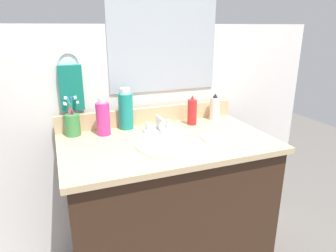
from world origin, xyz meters
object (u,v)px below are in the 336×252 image
object	(u,v)px
bottle_soap_pink	(103,118)
bottle_mouthwash_teal	(126,110)
faucet	(159,125)
bottle_lotion_white	(215,108)
cup_green	(72,124)
bottle_spray_red	(192,112)
hand_towel	(71,88)

from	to	relation	value
bottle_soap_pink	bottle_mouthwash_teal	world-z (taller)	bottle_mouthwash_teal
faucet	bottle_lotion_white	xyz separation A→B (m)	(0.36, 0.07, 0.04)
bottle_lotion_white	cup_green	xyz separation A→B (m)	(-0.77, 0.02, -0.01)
faucet	bottle_soap_pink	bearing A→B (deg)	170.88
bottle_mouthwash_teal	bottle_spray_red	bearing A→B (deg)	-9.99
hand_towel	bottle_mouthwash_teal	distance (m)	0.29
hand_towel	bottle_lotion_white	size ratio (longest dim) A/B	1.46
hand_towel	bottle_mouthwash_teal	world-z (taller)	hand_towel
hand_towel	bottle_soap_pink	size ratio (longest dim) A/B	1.20
faucet	cup_green	xyz separation A→B (m)	(-0.41, 0.09, 0.03)
bottle_lotion_white	hand_towel	bearing A→B (deg)	173.43
hand_towel	bottle_spray_red	distance (m)	0.63
hand_towel	bottle_spray_red	xyz separation A→B (m)	(0.60, -0.12, -0.15)
bottle_mouthwash_teal	cup_green	size ratio (longest dim) A/B	1.08
bottle_soap_pink	faucet	bearing A→B (deg)	-9.12
hand_towel	bottle_lotion_white	distance (m)	0.78
bottle_spray_red	cup_green	distance (m)	0.62
hand_towel	faucet	world-z (taller)	hand_towel
bottle_lotion_white	bottle_mouthwash_teal	world-z (taller)	bottle_mouthwash_teal
faucet	bottle_soap_pink	size ratio (longest dim) A/B	0.87
bottle_spray_red	faucet	bearing A→B (deg)	-170.17
bottle_soap_pink	bottle_lotion_white	distance (m)	0.63
bottle_spray_red	bottle_lotion_white	xyz separation A→B (m)	(0.16, 0.03, -0.00)
bottle_mouthwash_teal	hand_towel	bearing A→B (deg)	166.80
faucet	bottle_mouthwash_teal	bearing A→B (deg)	146.22
hand_towel	bottle_mouthwash_teal	size ratio (longest dim) A/B	1.04
bottle_soap_pink	hand_towel	bearing A→B (deg)	138.42
bottle_soap_pink	bottle_mouthwash_teal	distance (m)	0.14
bottle_spray_red	cup_green	xyz separation A→B (m)	(-0.61, 0.05, -0.01)
faucet	bottle_mouthwash_teal	xyz separation A→B (m)	(-0.14, 0.10, 0.07)
faucet	bottle_lotion_white	size ratio (longest dim) A/B	1.06
hand_towel	bottle_soap_pink	bearing A→B (deg)	-41.58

